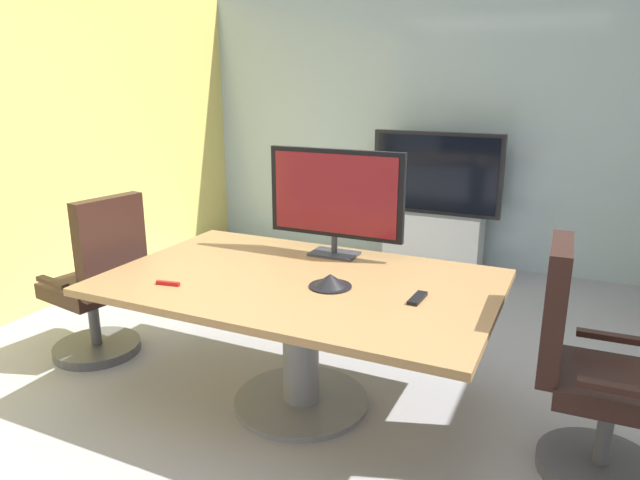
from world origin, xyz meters
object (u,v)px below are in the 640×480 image
object	(u,v)px
remote_control	(417,298)
wall_display_unit	(434,224)
conference_phone	(330,281)
office_chair_left	(99,291)
office_chair_right	(588,382)
conference_table	(300,309)
tv_monitor	(335,196)

from	to	relation	value
remote_control	wall_display_unit	bearing A→B (deg)	104.67
wall_display_unit	conference_phone	xyz separation A→B (m)	(0.13, -2.71, 0.34)
office_chair_left	conference_phone	world-z (taller)	office_chair_left
office_chair_right	conference_table	bearing A→B (deg)	90.18
tv_monitor	wall_display_unit	world-z (taller)	tv_monitor
tv_monitor	conference_phone	size ratio (longest dim) A/B	3.82
conference_table	tv_monitor	distance (m)	0.71
wall_display_unit	remote_control	distance (m)	2.77
tv_monitor	office_chair_left	bearing A→B (deg)	-160.39
office_chair_right	tv_monitor	xyz separation A→B (m)	(-1.44, 0.42, 0.65)
office_chair_left	conference_phone	size ratio (longest dim) A/B	4.95
conference_table	conference_phone	world-z (taller)	conference_phone
wall_display_unit	conference_phone	bearing A→B (deg)	-87.18
office_chair_right	office_chair_left	bearing A→B (deg)	89.94
conference_table	office_chair_left	world-z (taller)	office_chair_left
office_chair_right	conference_phone	bearing A→B (deg)	92.61
conference_phone	remote_control	size ratio (longest dim) A/B	1.29
tv_monitor	remote_control	size ratio (longest dim) A/B	4.94
office_chair_right	remote_control	world-z (taller)	office_chair_right
office_chair_right	remote_control	distance (m)	0.84
wall_display_unit	conference_phone	world-z (taller)	wall_display_unit
conference_phone	office_chair_left	bearing A→B (deg)	179.66
conference_table	wall_display_unit	world-z (taller)	wall_display_unit
conference_table	remote_control	size ratio (longest dim) A/B	12.05
conference_table	conference_phone	xyz separation A→B (m)	(0.20, -0.05, 0.20)
conference_table	office_chair_left	xyz separation A→B (m)	(-1.43, -0.04, -0.12)
conference_phone	remote_control	distance (m)	0.45
office_chair_left	office_chair_right	world-z (taller)	same
conference_table	conference_phone	distance (m)	0.29
office_chair_left	conference_table	bearing A→B (deg)	101.06
office_chair_right	wall_display_unit	distance (m)	2.95
remote_control	office_chair_right	bearing A→B (deg)	8.12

